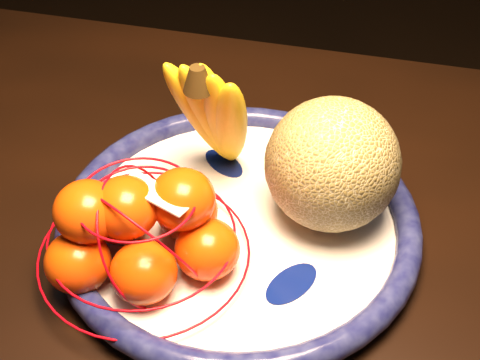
# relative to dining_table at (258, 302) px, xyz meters

# --- Properties ---
(dining_table) EXTENTS (1.53, 0.99, 0.73)m
(dining_table) POSITION_rel_dining_table_xyz_m (0.00, 0.00, 0.00)
(dining_table) COLOR black
(dining_table) RESTS_ON ground
(fruit_bowl) EXTENTS (0.40, 0.40, 0.03)m
(fruit_bowl) POSITION_rel_dining_table_xyz_m (-0.03, 0.03, 0.09)
(fruit_bowl) COLOR white
(fruit_bowl) RESTS_ON dining_table
(cantaloupe) EXTENTS (0.14, 0.14, 0.14)m
(cantaloupe) POSITION_rel_dining_table_xyz_m (0.07, 0.06, 0.17)
(cantaloupe) COLOR olive
(cantaloupe) RESTS_ON fruit_bowl
(banana_bunch) EXTENTS (0.12, 0.12, 0.18)m
(banana_bunch) POSITION_rel_dining_table_xyz_m (-0.07, 0.11, 0.19)
(banana_bunch) COLOR yellow
(banana_bunch) RESTS_ON fruit_bowl
(mandarin_bag) EXTENTS (0.25, 0.25, 0.14)m
(mandarin_bag) POSITION_rel_dining_table_xyz_m (-0.12, -0.03, 0.14)
(mandarin_bag) COLOR #F04400
(mandarin_bag) RESTS_ON fruit_bowl
(price_tag) EXTENTS (0.08, 0.05, 0.01)m
(price_tag) POSITION_rel_dining_table_xyz_m (-0.10, -0.03, 0.19)
(price_tag) COLOR white
(price_tag) RESTS_ON mandarin_bag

